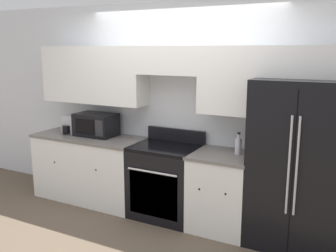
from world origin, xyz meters
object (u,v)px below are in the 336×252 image
Objects in this scene: refrigerator at (299,164)px; bottle at (238,145)px; oven_range at (165,181)px; microwave at (96,125)px.

refrigerator is 0.66m from bottle.
refrigerator is at bearing -2.07° from bottle.
microwave reaches higher than oven_range.
bottle is (0.87, 0.09, 0.53)m from oven_range.
bottle is (-0.65, 0.02, 0.11)m from refrigerator.
oven_range is 1.58m from refrigerator.
oven_range is 4.32× the size of bottle.
oven_range is 1.23m from microwave.
refrigerator reaches higher than oven_range.
microwave is 2.24× the size of bottle.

